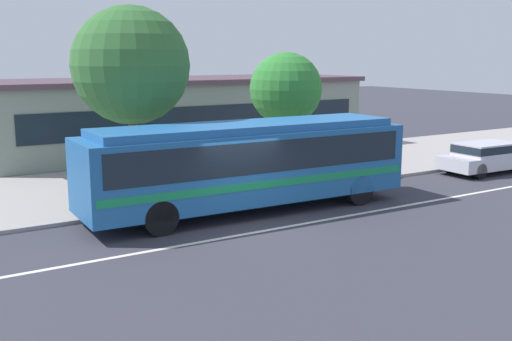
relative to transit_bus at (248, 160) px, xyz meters
name	(u,v)px	position (x,y,z in m)	size (l,w,h in m)	color
ground_plane	(244,225)	(-0.99, -1.36, -1.65)	(120.00, 120.00, 0.00)	#35353F
sidewalk_slab	(155,183)	(-0.99, 5.35, -1.59)	(60.00, 8.00, 0.12)	#9C9593
lane_stripe_center	(258,232)	(-0.99, -2.16, -1.65)	(56.00, 0.16, 0.01)	silver
transit_bus	(248,160)	(0.00, 0.00, 0.00)	(10.73, 2.89, 2.83)	#205D9C
sedan_far_ahead	(489,156)	(12.05, 0.19, -0.92)	(4.72, 1.95, 1.29)	silver
pedestrian_waiting_near_sign	(248,160)	(1.78, 2.98, -0.58)	(0.36, 0.36, 1.62)	#293C31
pedestrian_walking_along_curb	(285,153)	(3.81, 3.47, -0.56)	(0.43, 0.43, 1.66)	navy
pedestrian_standing_by_tree	(347,154)	(5.68, 1.87, -0.53)	(0.48, 0.48, 1.71)	navy
bus_stop_sign	(299,147)	(3.19, 1.67, -0.03)	(0.16, 0.43, 2.32)	gray
street_tree_near_stop	(131,66)	(-2.46, 3.51, 2.92)	(3.96, 3.96, 6.44)	brown
street_tree_mid_block	(286,89)	(4.42, 4.33, 1.91)	(2.96, 2.96, 4.93)	brown
station_building	(181,115)	(3.44, 12.40, 0.25)	(19.20, 6.43, 3.78)	gray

